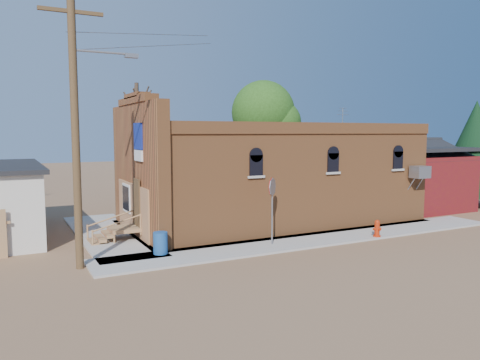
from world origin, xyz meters
name	(u,v)px	position (x,y,z in m)	size (l,w,h in m)	color
ground	(302,249)	(0.00, 0.00, 0.00)	(120.00, 120.00, 0.00)	brown
sidewalk_south	(319,239)	(1.50, 0.90, 0.04)	(19.00, 2.20, 0.08)	#9E9991
sidewalk_west	(108,234)	(-6.30, 6.00, 0.04)	(2.60, 10.00, 0.08)	#9E9991
brick_bar	(268,176)	(1.64, 5.49, 2.34)	(16.40, 7.97, 6.30)	#A25E31
red_shed	(408,170)	(11.50, 5.50, 2.27)	(5.40, 6.40, 4.30)	#5F1018
utility_pole	(77,126)	(-8.14, 1.20, 4.77)	(3.12, 0.26, 9.00)	#49371D
tree_bare_near	(137,109)	(-3.00, 13.00, 5.96)	(2.80, 2.80, 7.65)	#4E3B2C
tree_leafy	(263,113)	(6.00, 13.50, 5.93)	(4.40, 4.40, 8.15)	#4E3B2C
evergreen_tree	(475,146)	(15.50, 4.00, 3.71)	(3.60, 3.60, 6.50)	#4E3B2C
fire_hydrant	(377,228)	(3.89, 0.00, 0.44)	(0.41, 0.37, 0.73)	#B4260A
stop_sign	(272,193)	(-0.84, 0.91, 2.15)	(0.58, 0.54, 2.69)	gray
trash_barrel	(160,243)	(-5.30, 1.50, 0.49)	(0.53, 0.53, 0.81)	navy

